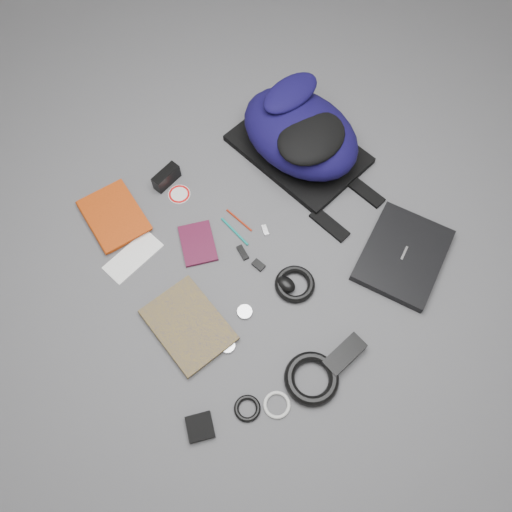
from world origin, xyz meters
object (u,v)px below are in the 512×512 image
laptop (403,255)px  dvd_case (198,243)px  compact_camera (166,177)px  power_brick (344,355)px  backpack (300,133)px  textbook_red (90,229)px  pouch (200,427)px  comic_book (162,345)px  mouse (286,284)px

laptop → dvd_case: (-0.58, 0.44, -0.01)m
compact_camera → laptop: bearing=-70.3°
dvd_case → laptop: bearing=-18.3°
power_brick → backpack: bearing=56.1°
compact_camera → dvd_case: bearing=-114.0°
textbook_red → pouch: size_ratio=3.24×
dvd_case → comic_book: bearing=-118.8°
textbook_red → compact_camera: bearing=5.6°
laptop → power_brick: (-0.39, -0.17, 0.00)m
laptop → dvd_case: laptop is taller
laptop → comic_book: bearing=139.6°
textbook_red → compact_camera: size_ratio=2.28×
mouse → dvd_case: bearing=105.0°
textbook_red → comic_book: bearing=-88.7°
pouch → backpack: bearing=38.8°
comic_book → power_brick: size_ratio=1.95×
pouch → dvd_case: bearing=60.3°
backpack → mouse: backpack is taller
mouse → textbook_red: bearing=115.3°
laptop → power_brick: 0.43m
dvd_case → compact_camera: 0.30m
backpack → comic_book: 0.92m
compact_camera → pouch: (-0.35, -0.84, -0.02)m
backpack → compact_camera: (-0.50, 0.16, -0.08)m
laptop → comic_book: (-0.86, 0.18, -0.01)m
backpack → comic_book: (-0.83, -0.40, -0.10)m
textbook_red → power_brick: 1.00m
comic_book → dvd_case: comic_book is taller
power_brick → pouch: 0.50m
compact_camera → comic_book: bearing=-136.9°
textbook_red → mouse: bearing=-50.6°
backpack → power_brick: size_ratio=3.67×
laptop → textbook_red: laptop is taller
mouse → comic_book: bearing=159.9°
textbook_red → dvd_case: textbook_red is taller
laptop → mouse: (-0.41, 0.13, 0.00)m
textbook_red → comic_book: textbook_red is taller
textbook_red → dvd_case: bearing=-41.4°
laptop → pouch: (-0.89, -0.10, -0.01)m
compact_camera → power_brick: compact_camera is taller
power_brick → laptop: bearing=14.6°
textbook_red → comic_book: 0.52m
backpack → dvd_case: backpack is taller
textbook_red → pouch: bearing=-91.0°
backpack → mouse: size_ratio=7.56×
compact_camera → pouch: 0.91m
laptop → power_brick: bearing=174.9°
mouse → pouch: 0.54m
laptop → textbook_red: 1.12m
textbook_red → dvd_case: 0.40m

